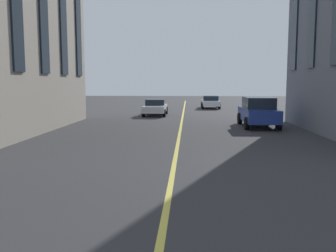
% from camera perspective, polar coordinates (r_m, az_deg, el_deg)
% --- Properties ---
extents(lane_centre_line, '(80.00, 0.16, 0.01)m').
position_cam_1_polar(lane_centre_line, '(17.48, 1.58, -2.46)').
color(lane_centre_line, '#D8C64C').
rests_on(lane_centre_line, ground_plane).
extents(car_white_mid, '(4.40, 1.95, 1.37)m').
position_cam_1_polar(car_white_mid, '(40.56, 6.58, 3.74)').
color(car_white_mid, silver).
rests_on(car_white_mid, ground_plane).
extents(car_blue_trailing, '(4.70, 2.14, 1.88)m').
position_cam_1_polar(car_blue_trailing, '(24.01, 13.80, 2.17)').
color(car_blue_trailing, navy).
rests_on(car_blue_trailing, ground_plane).
extents(car_white_far, '(4.40, 1.95, 1.37)m').
position_cam_1_polar(car_white_far, '(31.66, -1.97, 2.94)').
color(car_white_far, silver).
rests_on(car_white_far, ground_plane).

